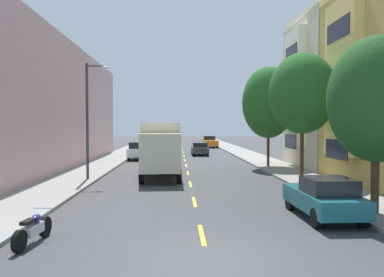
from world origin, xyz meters
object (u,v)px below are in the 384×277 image
object	(u,v)px
street_tree_third	(268,102)
parked_sedan_navy	(152,143)
street_tree_second	(302,93)
delivery_box_truck	(161,147)
street_tree_nearest	(376,99)
moving_charcoal_sedan	(200,148)
parked_hatchback_teal	(324,197)
street_lamp	(90,112)
parked_motorcycle	(33,230)
parked_pickup_orange	(210,142)
parked_pickup_white	(140,151)
parked_hatchback_sky	(149,146)

from	to	relation	value
street_tree_third	parked_sedan_navy	bearing A→B (deg)	112.85
street_tree_second	delivery_box_truck	xyz separation A→B (m)	(-8.21, 2.99, -3.21)
street_tree_nearest	parked_sedan_navy	world-z (taller)	street_tree_nearest
moving_charcoal_sedan	parked_sedan_navy	bearing A→B (deg)	116.57
street_tree_third	parked_hatchback_teal	world-z (taller)	street_tree_third
street_lamp	parked_motorcycle	xyz separation A→B (m)	(1.20, -12.17, -3.71)
parked_pickup_orange	delivery_box_truck	bearing A→B (deg)	-100.27
parked_sedan_navy	moving_charcoal_sedan	world-z (taller)	same
street_tree_nearest	parked_hatchback_teal	world-z (taller)	street_tree_nearest
parked_pickup_orange	street_tree_third	bearing A→B (deg)	-85.81
street_tree_nearest	parked_pickup_orange	xyz separation A→B (m)	(-2.10, 44.72, -3.42)
parked_sedan_navy	parked_motorcycle	bearing A→B (deg)	-90.49
parked_hatchback_teal	parked_motorcycle	size ratio (longest dim) A/B	1.96
street_tree_second	parked_pickup_orange	size ratio (longest dim) A/B	1.37
street_tree_nearest	parked_pickup_orange	distance (m)	44.90
street_tree_third	parked_hatchback_teal	xyz separation A→B (m)	(-1.93, -16.22, -4.38)
street_lamp	moving_charcoal_sedan	world-z (taller)	street_lamp
street_lamp	delivery_box_truck	xyz separation A→B (m)	(4.14, 1.58, -2.17)
delivery_box_truck	moving_charcoal_sedan	distance (m)	18.64
parked_hatchback_teal	street_lamp	bearing A→B (deg)	137.29
delivery_box_truck	parked_pickup_orange	world-z (taller)	delivery_box_truck
parked_pickup_orange	parked_hatchback_teal	bearing A→B (deg)	-89.78
delivery_box_truck	parked_sedan_navy	world-z (taller)	delivery_box_truck
parked_pickup_orange	parked_hatchback_teal	world-z (taller)	parked_pickup_orange
street_tree_nearest	moving_charcoal_sedan	bearing A→B (deg)	98.94
street_tree_third	street_tree_second	bearing A→B (deg)	-90.00
street_lamp	street_tree_nearest	bearing A→B (deg)	-37.36
parked_sedan_navy	parked_pickup_orange	size ratio (longest dim) A/B	0.84
street_tree_third	street_lamp	world-z (taller)	street_tree_third
street_tree_second	street_tree_third	world-z (taller)	street_tree_third
street_lamp	parked_pickup_orange	xyz separation A→B (m)	(10.25, 35.29, -3.29)
parked_pickup_white	parked_motorcycle	bearing A→B (deg)	-90.76
street_tree_third	parked_hatchback_sky	size ratio (longest dim) A/B	1.93
parked_pickup_orange	parked_hatchback_teal	size ratio (longest dim) A/B	1.33
street_tree_nearest	street_tree_third	bearing A→B (deg)	90.00
street_tree_second	street_lamp	distance (m)	12.47
moving_charcoal_sedan	parked_pickup_orange	bearing A→B (deg)	80.82
street_tree_second	parked_hatchback_teal	bearing A→B (deg)	-103.23
parked_hatchback_sky	parked_pickup_white	bearing A→B (deg)	-90.95
parked_hatchback_sky	delivery_box_truck	bearing A→B (deg)	-84.00
parked_sedan_navy	parked_hatchback_sky	world-z (taller)	parked_hatchback_sky
parked_motorcycle	moving_charcoal_sedan	bearing A→B (deg)	78.43
parked_pickup_orange	moving_charcoal_sedan	world-z (taller)	parked_pickup_orange
street_tree_nearest	parked_pickup_orange	world-z (taller)	street_tree_nearest
delivery_box_truck	parked_hatchback_teal	distance (m)	12.89
parked_pickup_orange	parked_hatchback_teal	xyz separation A→B (m)	(0.17, -44.91, -0.07)
street_tree_second	parked_hatchback_sky	distance (m)	28.46
street_tree_second	delivery_box_truck	distance (m)	9.31
street_tree_nearest	street_tree_second	xyz separation A→B (m)	(-0.00, 8.02, 0.91)
street_tree_second	street_lamp	xyz separation A→B (m)	(-12.35, 1.41, -1.03)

